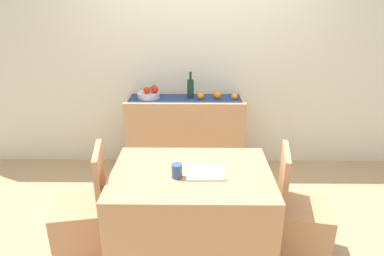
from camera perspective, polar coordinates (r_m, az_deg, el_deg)
name	(u,v)px	position (r m, az deg, el deg)	size (l,w,h in m)	color
ground_plane	(200,217)	(3.30, 1.36, -14.79)	(6.40, 6.40, 0.02)	tan
room_wall_rear	(200,52)	(3.88, 1.34, 12.74)	(6.40, 0.06, 2.70)	silver
sideboard_console	(185,135)	(3.88, -1.12, -1.21)	(1.31, 0.42, 0.88)	tan
table_runner	(185,98)	(3.73, -1.17, 5.10)	(1.23, 0.32, 0.01)	navy
fruit_bowl	(149,95)	(3.76, -7.36, 5.57)	(0.25, 0.25, 0.06)	silver
apple_left	(155,90)	(3.71, -6.30, 6.48)	(0.07, 0.07, 0.07)	red
apple_upper	(148,89)	(3.77, -7.52, 6.64)	(0.07, 0.07, 0.07)	#83B130
apple_rear	(146,90)	(3.71, -7.73, 6.39)	(0.07, 0.07, 0.07)	red
apple_right	(154,88)	(3.78, -6.44, 6.75)	(0.07, 0.07, 0.07)	#A73519
wine_bottle	(190,89)	(3.70, -0.26, 6.72)	(0.07, 0.07, 0.30)	#143027
orange_loose_end	(217,96)	(3.71, 4.34, 5.52)	(0.08, 0.08, 0.08)	orange
orange_loose_near_bowl	(201,96)	(3.69, 1.47, 5.46)	(0.07, 0.07, 0.07)	orange
orange_loose_far	(234,97)	(3.71, 7.22, 5.32)	(0.07, 0.07, 0.07)	orange
dining_table	(191,214)	(2.69, -0.09, -14.35)	(1.18, 0.83, 0.74)	tan
open_book	(205,173)	(2.46, 2.28, -7.64)	(0.28, 0.21, 0.02)	white
coffee_cup	(177,171)	(2.40, -2.58, -7.27)	(0.08, 0.08, 0.10)	#325385
chair_near_window	(84,224)	(2.89, -17.91, -15.22)	(0.46, 0.46, 0.90)	tan
chair_by_corner	(300,225)	(2.88, 17.86, -15.45)	(0.47, 0.47, 0.90)	tan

